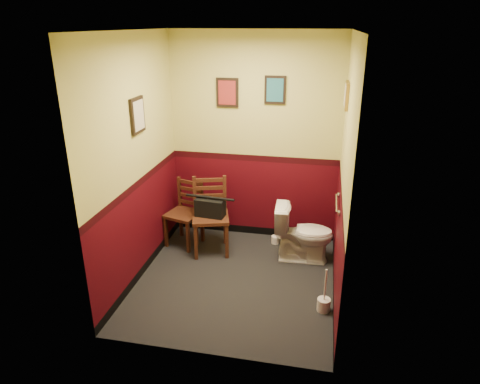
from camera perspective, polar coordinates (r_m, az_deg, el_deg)
floor at (r=5.03m, az=-0.58°, el=-11.69°), size 2.20×2.40×0.00m
ceiling at (r=4.20m, az=-0.72°, el=20.75°), size 2.20×2.40×0.00m
wall_back at (r=5.56m, az=1.95°, el=6.91°), size 2.20×0.00×2.70m
wall_front at (r=3.35m, az=-4.92°, el=-3.43°), size 2.20×0.00×2.70m
wall_left at (r=4.78m, az=-13.69°, el=3.78°), size 0.00×2.40×2.70m
wall_right at (r=4.35m, az=13.68°, el=2.03°), size 0.00×2.40×2.70m
grab_bar at (r=4.73m, az=12.82°, el=-1.51°), size 0.05×0.56×0.06m
framed_print_back_a at (r=5.49m, az=-1.70°, el=13.11°), size 0.28×0.04×0.36m
framed_print_back_b at (r=5.38m, az=4.70°, el=13.41°), size 0.26×0.04×0.34m
framed_print_left at (r=4.73m, az=-13.50°, el=9.91°), size 0.04×0.30×0.38m
framed_print_right at (r=4.77m, az=14.02°, el=12.40°), size 0.04×0.34×0.28m
toilet at (r=5.33m, az=8.49°, el=-5.51°), size 0.74×0.43×0.71m
toilet_brush at (r=4.62m, az=11.10°, el=-14.43°), size 0.14×0.14×0.49m
chair_left at (r=5.67m, az=-7.31°, el=-2.80°), size 0.50×0.50×0.87m
chair_right at (r=5.45m, az=-3.96°, el=-3.17°), size 0.56×0.56×0.96m
handbag at (r=5.35m, az=-3.99°, el=-2.05°), size 0.38×0.21×0.26m
tp_stack at (r=5.73m, az=5.39°, el=-5.35°), size 0.23×0.14×0.41m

